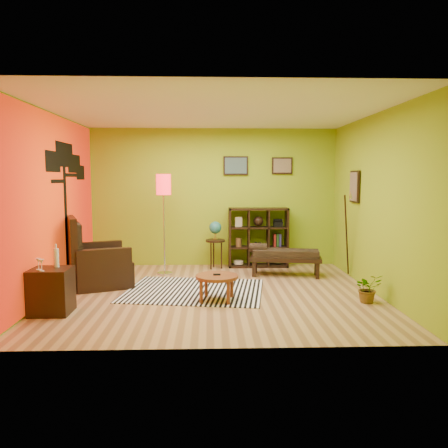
{
  "coord_description": "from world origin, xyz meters",
  "views": [
    {
      "loc": [
        -0.09,
        -6.71,
        1.8
      ],
      "look_at": [
        0.15,
        0.39,
        1.05
      ],
      "focal_mm": 35.0,
      "sensor_mm": 36.0,
      "label": 1
    }
  ],
  "objects_px": {
    "coffee_table": "(217,279)",
    "floor_lamp": "(164,193)",
    "globe_table": "(215,233)",
    "potted_plant": "(368,291)",
    "armchair": "(96,265)",
    "bench": "(284,255)",
    "cube_shelf": "(259,237)",
    "side_cabinet": "(51,291)"
  },
  "relations": [
    {
      "from": "potted_plant",
      "to": "side_cabinet",
      "type": "bearing_deg",
      "value": -175.28
    },
    {
      "from": "side_cabinet",
      "to": "floor_lamp",
      "type": "relative_size",
      "value": 0.49
    },
    {
      "from": "armchair",
      "to": "bench",
      "type": "distance_m",
      "value": 3.34
    },
    {
      "from": "side_cabinet",
      "to": "cube_shelf",
      "type": "relative_size",
      "value": 0.77
    },
    {
      "from": "globe_table",
      "to": "bench",
      "type": "relative_size",
      "value": 0.7
    },
    {
      "from": "coffee_table",
      "to": "potted_plant",
      "type": "height_order",
      "value": "coffee_table"
    },
    {
      "from": "armchair",
      "to": "globe_table",
      "type": "height_order",
      "value": "armchair"
    },
    {
      "from": "globe_table",
      "to": "potted_plant",
      "type": "xyz_separation_m",
      "value": [
        2.18,
        -2.47,
        -0.55
      ]
    },
    {
      "from": "globe_table",
      "to": "bench",
      "type": "xyz_separation_m",
      "value": [
        1.25,
        -0.69,
        -0.33
      ]
    },
    {
      "from": "side_cabinet",
      "to": "potted_plant",
      "type": "bearing_deg",
      "value": 4.72
    },
    {
      "from": "side_cabinet",
      "to": "globe_table",
      "type": "xyz_separation_m",
      "value": [
        2.23,
        2.84,
        0.4
      ]
    },
    {
      "from": "floor_lamp",
      "to": "globe_table",
      "type": "xyz_separation_m",
      "value": [
        0.96,
        0.5,
        -0.8
      ]
    },
    {
      "from": "armchair",
      "to": "coffee_table",
      "type": "bearing_deg",
      "value": -25.92
    },
    {
      "from": "cube_shelf",
      "to": "globe_table",
      "type": "bearing_deg",
      "value": -170.28
    },
    {
      "from": "armchair",
      "to": "floor_lamp",
      "type": "distance_m",
      "value": 1.78
    },
    {
      "from": "globe_table",
      "to": "cube_shelf",
      "type": "relative_size",
      "value": 0.78
    },
    {
      "from": "side_cabinet",
      "to": "bench",
      "type": "height_order",
      "value": "side_cabinet"
    },
    {
      "from": "bench",
      "to": "potted_plant",
      "type": "distance_m",
      "value": 2.02
    },
    {
      "from": "armchair",
      "to": "potted_plant",
      "type": "distance_m",
      "value": 4.35
    },
    {
      "from": "globe_table",
      "to": "floor_lamp",
      "type": "bearing_deg",
      "value": -152.49
    },
    {
      "from": "floor_lamp",
      "to": "potted_plant",
      "type": "relative_size",
      "value": 4.43
    },
    {
      "from": "floor_lamp",
      "to": "cube_shelf",
      "type": "distance_m",
      "value": 2.16
    },
    {
      "from": "potted_plant",
      "to": "bench",
      "type": "bearing_deg",
      "value": 117.49
    },
    {
      "from": "coffee_table",
      "to": "cube_shelf",
      "type": "xyz_separation_m",
      "value": [
        0.9,
        2.47,
        0.27
      ]
    },
    {
      "from": "bench",
      "to": "cube_shelf",
      "type": "bearing_deg",
      "value": 113.27
    },
    {
      "from": "armchair",
      "to": "side_cabinet",
      "type": "xyz_separation_m",
      "value": [
        -0.21,
        -1.5,
        -0.05
      ]
    },
    {
      "from": "coffee_table",
      "to": "side_cabinet",
      "type": "distance_m",
      "value": 2.28
    },
    {
      "from": "armchair",
      "to": "side_cabinet",
      "type": "distance_m",
      "value": 1.52
    },
    {
      "from": "cube_shelf",
      "to": "potted_plant",
      "type": "height_order",
      "value": "cube_shelf"
    },
    {
      "from": "globe_table",
      "to": "cube_shelf",
      "type": "bearing_deg",
      "value": 9.72
    },
    {
      "from": "coffee_table",
      "to": "globe_table",
      "type": "distance_m",
      "value": 2.35
    },
    {
      "from": "globe_table",
      "to": "potted_plant",
      "type": "relative_size",
      "value": 2.23
    },
    {
      "from": "armchair",
      "to": "globe_table",
      "type": "xyz_separation_m",
      "value": [
        2.02,
        1.34,
        0.36
      ]
    },
    {
      "from": "armchair",
      "to": "cube_shelf",
      "type": "bearing_deg",
      "value": 27.11
    },
    {
      "from": "coffee_table",
      "to": "globe_table",
      "type": "xyz_separation_m",
      "value": [
        0.01,
        2.31,
        0.38
      ]
    },
    {
      "from": "coffee_table",
      "to": "potted_plant",
      "type": "distance_m",
      "value": 2.2
    },
    {
      "from": "side_cabinet",
      "to": "potted_plant",
      "type": "relative_size",
      "value": 2.18
    },
    {
      "from": "cube_shelf",
      "to": "potted_plant",
      "type": "xyz_separation_m",
      "value": [
        1.29,
        -2.63,
        -0.44
      ]
    },
    {
      "from": "armchair",
      "to": "potted_plant",
      "type": "height_order",
      "value": "armchair"
    },
    {
      "from": "globe_table",
      "to": "bench",
      "type": "distance_m",
      "value": 1.47
    },
    {
      "from": "floor_lamp",
      "to": "cube_shelf",
      "type": "height_order",
      "value": "floor_lamp"
    },
    {
      "from": "coffee_table",
      "to": "floor_lamp",
      "type": "relative_size",
      "value": 0.33
    }
  ]
}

